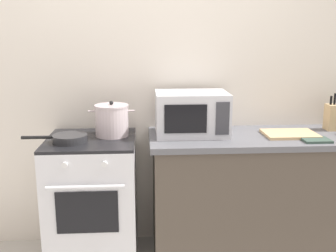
{
  "coord_description": "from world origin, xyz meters",
  "views": [
    {
      "loc": [
        0.01,
        -2.04,
        1.62
      ],
      "look_at": [
        0.18,
        0.6,
        1.0
      ],
      "focal_mm": 42.57,
      "sensor_mm": 36.0,
      "label": 1
    }
  ],
  "objects_px": {
    "knife_block": "(335,117)",
    "oven_mitt": "(316,140)",
    "stove": "(93,201)",
    "stock_pot": "(112,120)",
    "frying_pan": "(69,138)",
    "microwave": "(191,113)",
    "cutting_board": "(290,134)"
  },
  "relations": [
    {
      "from": "stock_pot",
      "to": "frying_pan",
      "type": "distance_m",
      "value": 0.32
    },
    {
      "from": "frying_pan",
      "to": "oven_mitt",
      "type": "distance_m",
      "value": 1.63
    },
    {
      "from": "knife_block",
      "to": "frying_pan",
      "type": "bearing_deg",
      "value": -173.36
    },
    {
      "from": "frying_pan",
      "to": "oven_mitt",
      "type": "height_order",
      "value": "frying_pan"
    },
    {
      "from": "oven_mitt",
      "to": "frying_pan",
      "type": "bearing_deg",
      "value": 177.23
    },
    {
      "from": "knife_block",
      "to": "oven_mitt",
      "type": "relative_size",
      "value": 1.58
    },
    {
      "from": "stove",
      "to": "stock_pot",
      "type": "relative_size",
      "value": 2.88
    },
    {
      "from": "microwave",
      "to": "cutting_board",
      "type": "relative_size",
      "value": 1.39
    },
    {
      "from": "frying_pan",
      "to": "knife_block",
      "type": "distance_m",
      "value": 1.91
    },
    {
      "from": "stove",
      "to": "cutting_board",
      "type": "xyz_separation_m",
      "value": [
        1.38,
        0.0,
        0.47
      ]
    },
    {
      "from": "oven_mitt",
      "to": "knife_block",
      "type": "bearing_deg",
      "value": 48.28
    },
    {
      "from": "cutting_board",
      "to": "knife_block",
      "type": "xyz_separation_m",
      "value": [
        0.39,
        0.14,
        0.09
      ]
    },
    {
      "from": "knife_block",
      "to": "oven_mitt",
      "type": "xyz_separation_m",
      "value": [
        -0.27,
        -0.3,
        -0.09
      ]
    },
    {
      "from": "stock_pot",
      "to": "cutting_board",
      "type": "relative_size",
      "value": 0.89
    },
    {
      "from": "stove",
      "to": "microwave",
      "type": "height_order",
      "value": "microwave"
    },
    {
      "from": "knife_block",
      "to": "oven_mitt",
      "type": "distance_m",
      "value": 0.41
    },
    {
      "from": "oven_mitt",
      "to": "stove",
      "type": "bearing_deg",
      "value": 173.96
    },
    {
      "from": "stock_pot",
      "to": "frying_pan",
      "type": "bearing_deg",
      "value": -150.79
    },
    {
      "from": "stock_pot",
      "to": "microwave",
      "type": "xyz_separation_m",
      "value": [
        0.56,
        0.01,
        0.04
      ]
    },
    {
      "from": "oven_mitt",
      "to": "cutting_board",
      "type": "bearing_deg",
      "value": 126.35
    },
    {
      "from": "stock_pot",
      "to": "frying_pan",
      "type": "xyz_separation_m",
      "value": [
        -0.27,
        -0.15,
        -0.08
      ]
    },
    {
      "from": "stock_pot",
      "to": "microwave",
      "type": "relative_size",
      "value": 0.64
    },
    {
      "from": "stove",
      "to": "knife_block",
      "type": "xyz_separation_m",
      "value": [
        1.77,
        0.14,
        0.56
      ]
    },
    {
      "from": "stock_pot",
      "to": "frying_pan",
      "type": "height_order",
      "value": "stock_pot"
    },
    {
      "from": "frying_pan",
      "to": "stock_pot",
      "type": "bearing_deg",
      "value": 29.21
    },
    {
      "from": "frying_pan",
      "to": "microwave",
      "type": "xyz_separation_m",
      "value": [
        0.83,
        0.16,
        0.12
      ]
    },
    {
      "from": "stock_pot",
      "to": "oven_mitt",
      "type": "bearing_deg",
      "value": -9.65
    },
    {
      "from": "microwave",
      "to": "knife_block",
      "type": "height_order",
      "value": "microwave"
    },
    {
      "from": "stove",
      "to": "oven_mitt",
      "type": "xyz_separation_m",
      "value": [
        1.5,
        -0.16,
        0.47
      ]
    },
    {
      "from": "stock_pot",
      "to": "microwave",
      "type": "distance_m",
      "value": 0.56
    },
    {
      "from": "microwave",
      "to": "cutting_board",
      "type": "height_order",
      "value": "microwave"
    },
    {
      "from": "stock_pot",
      "to": "oven_mitt",
      "type": "relative_size",
      "value": 1.77
    }
  ]
}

